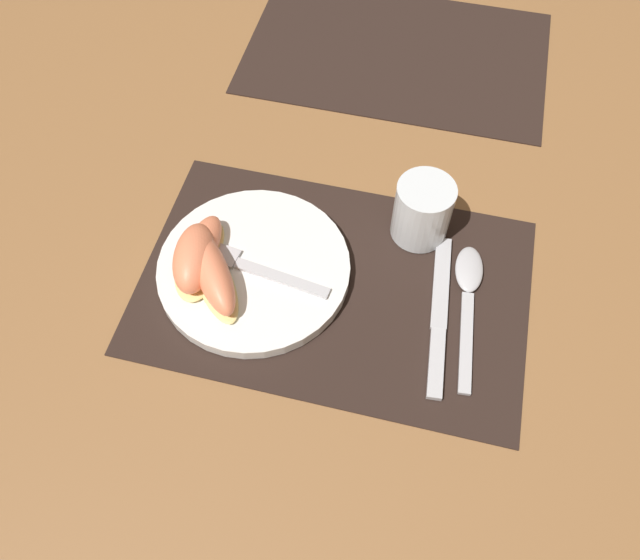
% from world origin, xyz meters
% --- Properties ---
extents(ground_plane, '(3.00, 3.00, 0.00)m').
position_xyz_m(ground_plane, '(0.00, 0.00, 0.00)').
color(ground_plane, olive).
extents(placemat, '(0.46, 0.30, 0.00)m').
position_xyz_m(placemat, '(0.00, 0.00, 0.00)').
color(placemat, black).
rests_on(placemat, ground_plane).
extents(placemat_far, '(0.46, 0.30, 0.00)m').
position_xyz_m(placemat_far, '(-0.00, 0.44, 0.00)').
color(placemat_far, black).
rests_on(placemat_far, ground_plane).
extents(plate, '(0.23, 0.23, 0.02)m').
position_xyz_m(plate, '(-0.10, -0.01, 0.01)').
color(plate, white).
rests_on(plate, placemat).
extents(juice_glass, '(0.07, 0.07, 0.08)m').
position_xyz_m(juice_glass, '(0.09, 0.10, 0.04)').
color(juice_glass, silver).
rests_on(juice_glass, placemat).
extents(knife, '(0.04, 0.21, 0.01)m').
position_xyz_m(knife, '(0.13, -0.02, 0.01)').
color(knife, '#BCBCC1').
rests_on(knife, placemat).
extents(spoon, '(0.04, 0.20, 0.01)m').
position_xyz_m(spoon, '(0.16, 0.03, 0.01)').
color(spoon, '#BCBCC1').
rests_on(spoon, placemat).
extents(fork, '(0.19, 0.05, 0.00)m').
position_xyz_m(fork, '(-0.11, -0.01, 0.02)').
color(fork, '#BCBCC1').
rests_on(fork, plate).
extents(citrus_wedge_0, '(0.05, 0.10, 0.03)m').
position_xyz_m(citrus_wedge_0, '(-0.16, -0.01, 0.03)').
color(citrus_wedge_0, '#F4DB84').
rests_on(citrus_wedge_0, plate).
extents(citrus_wedge_1, '(0.07, 0.11, 0.05)m').
position_xyz_m(citrus_wedge_1, '(-0.16, -0.03, 0.04)').
color(citrus_wedge_1, '#F4DB84').
rests_on(citrus_wedge_1, plate).
extents(citrus_wedge_2, '(0.11, 0.13, 0.04)m').
position_xyz_m(citrus_wedge_2, '(-0.14, -0.04, 0.04)').
color(citrus_wedge_2, '#F4DB84').
rests_on(citrus_wedge_2, plate).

